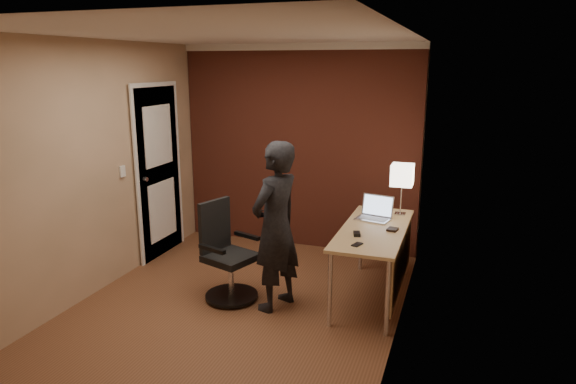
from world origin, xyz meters
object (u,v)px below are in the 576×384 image
object	(u,v)px
laptop	(375,212)
person	(276,227)
wallet	(393,229)
office_chair	(226,257)
phone	(357,244)
desk	(381,241)
mouse	(357,234)
desk_lamp	(402,176)

from	to	relation	value
laptop	person	distance (m)	1.12
wallet	office_chair	xyz separation A→B (m)	(-1.54, -0.44, -0.32)
laptop	person	size ratio (longest dim) A/B	0.24
phone	desk	bearing A→B (deg)	93.99
person	laptop	bearing A→B (deg)	153.89
laptop	mouse	xyz separation A→B (m)	(-0.07, -0.59, -0.05)
phone	person	distance (m)	0.78
mouse	person	bearing A→B (deg)	179.35
desk_lamp	mouse	world-z (taller)	desk_lamp
laptop	office_chair	xyz separation A→B (m)	(-1.31, -0.77, -0.37)
laptop	mouse	world-z (taller)	laptop
desk	desk_lamp	world-z (taller)	desk_lamp
desk	laptop	xyz separation A→B (m)	(-0.12, 0.31, 0.19)
desk_lamp	phone	bearing A→B (deg)	-102.45
mouse	person	distance (m)	0.75
desk	person	bearing A→B (deg)	-152.07
desk_lamp	phone	size ratio (longest dim) A/B	4.65
desk_lamp	mouse	xyz separation A→B (m)	(-0.29, -0.82, -0.40)
desk	wallet	size ratio (longest dim) A/B	13.64
mouse	phone	xyz separation A→B (m)	(0.05, -0.25, -0.01)
laptop	phone	size ratio (longest dim) A/B	3.28
desk_lamp	phone	world-z (taller)	desk_lamp
laptop	wallet	size ratio (longest dim) A/B	3.42
mouse	wallet	xyz separation A→B (m)	(0.29, 0.25, -0.01)
mouse	office_chair	xyz separation A→B (m)	(-1.25, -0.18, -0.32)
desk	phone	distance (m)	0.56
laptop	mouse	size ratio (longest dim) A/B	3.77
desk	desk_lamp	distance (m)	0.77
laptop	phone	bearing A→B (deg)	-90.78
desk_lamp	person	xyz separation A→B (m)	(-1.01, -1.02, -0.35)
desk_lamp	office_chair	world-z (taller)	desk_lamp
desk_lamp	wallet	distance (m)	0.69
desk_lamp	mouse	bearing A→B (deg)	-109.59
wallet	office_chair	world-z (taller)	office_chair
mouse	laptop	bearing A→B (deg)	67.24
mouse	office_chair	size ratio (longest dim) A/B	0.10
desk	wallet	world-z (taller)	wallet
phone	wallet	distance (m)	0.56
office_chair	person	xyz separation A→B (m)	(0.53, -0.02, 0.38)
mouse	wallet	bearing A→B (deg)	24.82
desk_lamp	wallet	bearing A→B (deg)	-89.99
phone	mouse	bearing A→B (deg)	120.11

